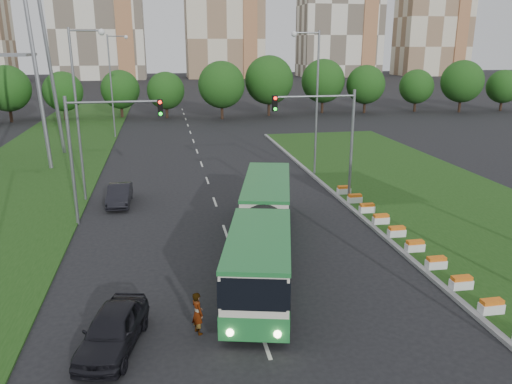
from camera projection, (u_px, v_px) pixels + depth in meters
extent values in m
plane|color=black|center=(299.00, 269.00, 25.20)|extent=(360.00, 360.00, 0.00)
cube|color=#1B4012|center=(448.00, 205.00, 35.00)|extent=(14.00, 60.00, 0.15)
cube|color=gray|center=(354.00, 211.00, 33.77)|extent=(0.30, 60.00, 0.18)
cube|color=#1B4012|center=(36.00, 168.00, 45.57)|extent=(12.00, 110.00, 0.10)
cylinder|color=gray|center=(351.00, 148.00, 34.60)|extent=(0.20, 0.20, 8.00)
cylinder|color=gray|center=(315.00, 96.00, 33.09)|extent=(5.50, 0.14, 0.14)
cube|color=black|center=(275.00, 103.00, 32.72)|extent=(0.32, 0.32, 1.00)
cylinder|color=gray|center=(72.00, 162.00, 30.43)|extent=(0.20, 0.20, 8.00)
cylinder|color=gray|center=(113.00, 102.00, 29.88)|extent=(5.50, 0.14, 0.14)
cube|color=black|center=(160.00, 108.00, 30.48)|extent=(0.32, 0.32, 1.00)
cube|color=silver|center=(340.00, 5.00, 169.50)|extent=(27.00, 15.00, 47.00)
cube|color=beige|center=(434.00, 17.00, 176.65)|extent=(24.00, 14.00, 40.00)
cube|color=beige|center=(282.00, 266.00, 21.43)|extent=(2.57, 7.08, 2.77)
cube|color=beige|center=(247.00, 202.00, 29.99)|extent=(2.57, 8.62, 2.77)
cylinder|color=black|center=(263.00, 232.00, 25.36)|extent=(2.57, 1.28, 2.57)
cube|color=#207133|center=(282.00, 285.00, 21.69)|extent=(2.65, 7.13, 0.98)
cube|color=#207133|center=(247.00, 217.00, 30.25)|extent=(2.65, 8.67, 0.98)
cube|color=black|center=(282.00, 256.00, 21.30)|extent=(2.65, 7.13, 1.08)
cube|color=black|center=(247.00, 195.00, 29.85)|extent=(2.65, 8.67, 1.08)
imported|color=black|center=(113.00, 329.00, 18.49)|extent=(2.86, 4.87, 1.56)
imported|color=black|center=(120.00, 195.00, 35.24)|extent=(1.62, 4.37, 1.43)
imported|color=gray|center=(198.00, 313.00, 19.43)|extent=(0.65, 0.75, 1.75)
cube|color=orange|center=(260.00, 304.00, 21.19)|extent=(0.38, 0.32, 0.65)
cylinder|color=black|center=(261.00, 311.00, 21.10)|extent=(0.04, 0.15, 0.15)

